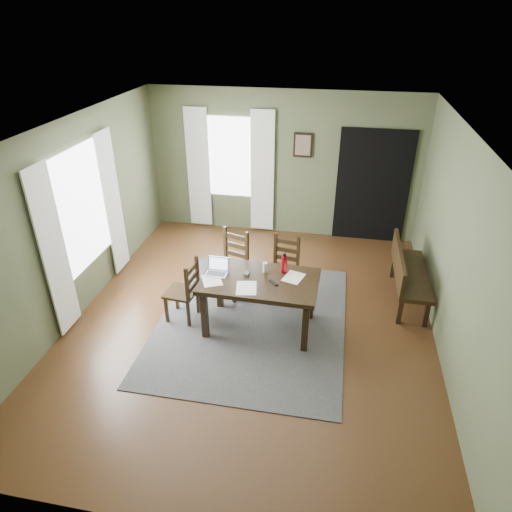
% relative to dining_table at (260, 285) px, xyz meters
% --- Properties ---
extents(ground, '(5.00, 6.00, 0.01)m').
position_rel_dining_table_xyz_m(ground, '(-0.13, 0.11, -0.69)').
color(ground, '#492C16').
extents(room_shell, '(5.02, 6.02, 2.71)m').
position_rel_dining_table_xyz_m(room_shell, '(-0.13, 0.11, 1.12)').
color(room_shell, '#50593A').
rests_on(room_shell, ground).
extents(rug, '(2.60, 3.20, 0.01)m').
position_rel_dining_table_xyz_m(rug, '(-0.13, 0.11, -0.68)').
color(rug, '#3F3F3F').
rests_on(rug, ground).
extents(dining_table, '(1.57, 0.96, 0.77)m').
position_rel_dining_table_xyz_m(dining_table, '(0.00, 0.00, 0.00)').
color(dining_table, black).
rests_on(dining_table, rug).
extents(chair_end, '(0.45, 0.45, 0.94)m').
position_rel_dining_table_xyz_m(chair_end, '(-1.07, 0.00, -0.22)').
color(chair_end, black).
rests_on(chair_end, rug).
extents(chair_back_left, '(0.56, 0.56, 1.02)m').
position_rel_dining_table_xyz_m(chair_back_left, '(-0.58, 0.79, -0.19)').
color(chair_back_left, black).
rests_on(chair_back_left, rug).
extents(chair_back_right, '(0.48, 0.48, 0.95)m').
position_rel_dining_table_xyz_m(chair_back_right, '(0.21, 0.88, -0.22)').
color(chair_back_right, black).
rests_on(chair_back_right, rug).
extents(bench, '(0.48, 1.48, 0.84)m').
position_rel_dining_table_xyz_m(bench, '(2.02, 1.09, -0.19)').
color(bench, black).
rests_on(bench, ground).
extents(laptop, '(0.30, 0.24, 0.20)m').
position_rel_dining_table_xyz_m(laptop, '(-0.59, 0.06, 0.15)').
color(laptop, '#B7B7BC').
rests_on(laptop, dining_table).
extents(computer_mouse, '(0.07, 0.10, 0.03)m').
position_rel_dining_table_xyz_m(computer_mouse, '(-0.19, 0.08, 0.11)').
color(computer_mouse, '#3F3F42').
rests_on(computer_mouse, dining_table).
extents(tv_remote, '(0.14, 0.15, 0.02)m').
position_rel_dining_table_xyz_m(tv_remote, '(0.19, -0.06, 0.10)').
color(tv_remote, black).
rests_on(tv_remote, dining_table).
extents(drinking_glass, '(0.07, 0.07, 0.14)m').
position_rel_dining_table_xyz_m(drinking_glass, '(0.04, 0.20, 0.17)').
color(drinking_glass, silver).
rests_on(drinking_glass, dining_table).
extents(water_bottle, '(0.10, 0.10, 0.28)m').
position_rel_dining_table_xyz_m(water_bottle, '(0.29, 0.24, 0.22)').
color(water_bottle, '#B30D19').
rests_on(water_bottle, dining_table).
extents(paper_a, '(0.35, 0.39, 0.00)m').
position_rel_dining_table_xyz_m(paper_a, '(-0.61, -0.14, 0.10)').
color(paper_a, white).
rests_on(paper_a, dining_table).
extents(paper_d, '(0.32, 0.36, 0.00)m').
position_rel_dining_table_xyz_m(paper_d, '(0.43, 0.13, 0.10)').
color(paper_d, white).
rests_on(paper_d, dining_table).
extents(paper_e, '(0.31, 0.37, 0.00)m').
position_rel_dining_table_xyz_m(paper_e, '(-0.13, -0.24, 0.10)').
color(paper_e, white).
rests_on(paper_e, dining_table).
extents(window_left, '(0.01, 1.30, 1.70)m').
position_rel_dining_table_xyz_m(window_left, '(-2.60, 0.31, 0.76)').
color(window_left, white).
rests_on(window_left, ground).
extents(window_back, '(1.00, 0.01, 1.50)m').
position_rel_dining_table_xyz_m(window_back, '(-1.13, 3.08, 0.76)').
color(window_back, white).
rests_on(window_back, ground).
extents(curtain_left_near, '(0.03, 0.48, 2.30)m').
position_rel_dining_table_xyz_m(curtain_left_near, '(-2.57, -0.51, 0.51)').
color(curtain_left_near, silver).
rests_on(curtain_left_near, ground).
extents(curtain_left_far, '(0.03, 0.48, 2.30)m').
position_rel_dining_table_xyz_m(curtain_left_far, '(-2.57, 1.13, 0.51)').
color(curtain_left_far, silver).
rests_on(curtain_left_far, ground).
extents(curtain_back_left, '(0.44, 0.03, 2.30)m').
position_rel_dining_table_xyz_m(curtain_back_left, '(-1.75, 3.05, 0.51)').
color(curtain_back_left, silver).
rests_on(curtain_back_left, ground).
extents(curtain_back_right, '(0.44, 0.03, 2.30)m').
position_rel_dining_table_xyz_m(curtain_back_right, '(-0.51, 3.05, 0.51)').
color(curtain_back_right, silver).
rests_on(curtain_back_right, ground).
extents(framed_picture, '(0.34, 0.03, 0.44)m').
position_rel_dining_table_xyz_m(framed_picture, '(0.22, 3.07, 1.06)').
color(framed_picture, black).
rests_on(framed_picture, ground).
extents(doorway_back, '(1.30, 0.03, 2.10)m').
position_rel_dining_table_xyz_m(doorway_back, '(1.52, 3.08, 0.36)').
color(doorway_back, black).
rests_on(doorway_back, ground).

